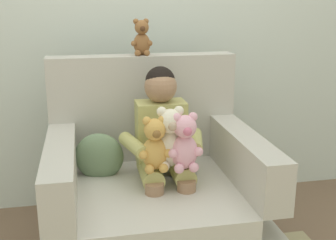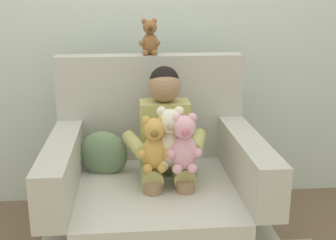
% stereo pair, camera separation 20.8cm
% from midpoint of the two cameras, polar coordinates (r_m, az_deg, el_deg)
% --- Properties ---
extents(back_wall, '(6.00, 0.10, 2.60)m').
position_cam_midpoint_polar(back_wall, '(2.82, -0.68, 14.98)').
color(back_wall, silver).
rests_on(back_wall, ground).
extents(armchair, '(1.06, 0.94, 1.03)m').
position_cam_midpoint_polar(armchair, '(2.33, 0.89, -10.10)').
color(armchair, '#BCB7AD').
rests_on(armchair, ground).
extents(seated_child, '(0.45, 0.39, 0.82)m').
position_cam_midpoint_polar(seated_child, '(2.25, 2.35, -2.54)').
color(seated_child, tan).
rests_on(seated_child, armchair).
extents(plush_honey, '(0.16, 0.13, 0.27)m').
position_cam_midpoint_polar(plush_honey, '(2.08, 1.02, -3.37)').
color(plush_honey, gold).
rests_on(plush_honey, armchair).
extents(plush_cream, '(0.18, 0.15, 0.31)m').
position_cam_midpoint_polar(plush_cream, '(2.11, 3.13, -2.62)').
color(plush_cream, silver).
rests_on(plush_cream, armchair).
extents(plush_pink, '(0.17, 0.14, 0.29)m').
position_cam_midpoint_polar(plush_pink, '(2.08, 4.99, -3.23)').
color(plush_pink, '#EAA8BC').
rests_on(plush_pink, armchair).
extents(plush_brown_on_backrest, '(0.12, 0.10, 0.20)m').
position_cam_midpoint_polar(plush_brown_on_backrest, '(2.45, 0.00, 10.74)').
color(plush_brown_on_backrest, brown).
rests_on(plush_brown_on_backrest, armchair).
extents(throw_pillow, '(0.28, 0.16, 0.26)m').
position_cam_midpoint_polar(throw_pillow, '(2.36, -6.00, -4.57)').
color(throw_pillow, slate).
rests_on(throw_pillow, armchair).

